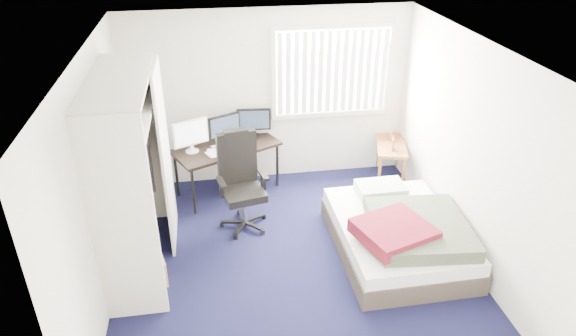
# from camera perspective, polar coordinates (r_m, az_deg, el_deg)

# --- Properties ---
(ground) EXTENTS (4.20, 4.20, 0.00)m
(ground) POSITION_cam_1_polar(r_m,az_deg,el_deg) (6.12, 0.56, -10.21)
(ground) COLOR black
(ground) RESTS_ON ground
(room_shell) EXTENTS (4.20, 4.20, 4.20)m
(room_shell) POSITION_cam_1_polar(r_m,az_deg,el_deg) (5.31, 0.64, 2.64)
(room_shell) COLOR silver
(room_shell) RESTS_ON ground
(window_assembly) EXTENTS (1.72, 0.09, 1.32)m
(window_assembly) POSITION_cam_1_polar(r_m,az_deg,el_deg) (7.32, 4.94, 10.61)
(window_assembly) COLOR white
(window_assembly) RESTS_ON ground
(closet) EXTENTS (0.64, 1.84, 2.22)m
(closet) POSITION_cam_1_polar(r_m,az_deg,el_deg) (5.62, -16.90, 1.05)
(closet) COLOR beige
(closet) RESTS_ON ground
(desk) EXTENTS (1.59, 1.22, 1.17)m
(desk) POSITION_cam_1_polar(r_m,az_deg,el_deg) (7.16, -6.96, 2.74)
(desk) COLOR black
(desk) RESTS_ON ground
(office_chair) EXTENTS (0.70, 0.70, 1.26)m
(office_chair) POSITION_cam_1_polar(r_m,az_deg,el_deg) (6.52, -5.19, -2.51)
(office_chair) COLOR black
(office_chair) RESTS_ON ground
(footstool) EXTENTS (0.34, 0.28, 0.26)m
(footstool) POSITION_cam_1_polar(r_m,az_deg,el_deg) (7.29, -5.98, -1.54)
(footstool) COLOR white
(footstool) RESTS_ON ground
(nightstand) EXTENTS (0.62, 0.91, 0.75)m
(nightstand) POSITION_cam_1_polar(r_m,az_deg,el_deg) (7.67, 11.37, 2.20)
(nightstand) COLOR brown
(nightstand) RESTS_ON ground
(bed) EXTENTS (1.44, 1.88, 0.62)m
(bed) POSITION_cam_1_polar(r_m,az_deg,el_deg) (6.22, 12.28, -7.15)
(bed) COLOR #3A312A
(bed) RESTS_ON ground
(pine_box) EXTENTS (0.46, 0.39, 0.30)m
(pine_box) POSITION_cam_1_polar(r_m,az_deg,el_deg) (5.91, -15.46, -11.14)
(pine_box) COLOR tan
(pine_box) RESTS_ON ground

